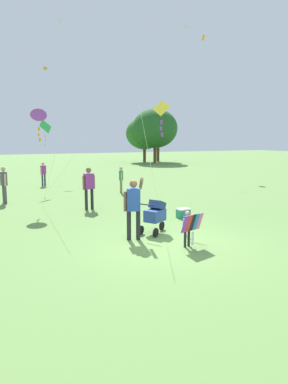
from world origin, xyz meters
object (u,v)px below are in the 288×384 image
(child_with_butterfly_kite, at_px, (188,225))
(cooler_box, at_px, (183,213))
(person_kid_running, at_px, (4,182))
(kite_green_novelty, at_px, (47,130))
(stroller, at_px, (155,214))
(person_red_shirt, at_px, (43,172))
(person_couple_left, at_px, (121,178))
(person_adult_flyer, at_px, (133,204))
(person_sitting_far, at_px, (89,185))
(kite_orange_delta, at_px, (39,116))
(kite_adult_black, at_px, (161,114))

(child_with_butterfly_kite, xyz_separation_m, cooler_box, (1.73, 3.08, -0.42))
(person_kid_running, relative_size, cooler_box, 3.67)
(kite_green_novelty, height_order, person_kid_running, kite_green_novelty)
(stroller, relative_size, person_red_shirt, 0.74)
(person_couple_left, distance_m, cooler_box, 6.46)
(person_adult_flyer, distance_m, person_couple_left, 8.74)
(person_sitting_far, bearing_deg, person_couple_left, 51.39)
(person_sitting_far, bearing_deg, kite_orange_delta, 138.17)
(kite_adult_black, height_order, person_couple_left, kite_adult_black)
(person_red_shirt, xyz_separation_m, person_sitting_far, (0.43, -8.25, 0.16))
(kite_orange_delta, distance_m, person_red_shirt, 7.50)
(person_red_shirt, bearing_deg, kite_green_novelty, -92.87)
(person_red_shirt, height_order, person_sitting_far, person_sitting_far)
(person_couple_left, height_order, person_kid_running, person_kid_running)
(kite_orange_delta, relative_size, person_red_shirt, 2.82)
(stroller, distance_m, person_red_shirt, 12.71)
(kite_green_novelty, xyz_separation_m, person_red_shirt, (0.12, 2.47, -2.50))
(kite_green_novelty, distance_m, person_sitting_far, 6.26)
(person_red_shirt, distance_m, person_sitting_far, 8.27)
(child_with_butterfly_kite, relative_size, person_red_shirt, 0.67)
(kite_adult_black, bearing_deg, kite_orange_delta, 132.73)
(person_adult_flyer, bearing_deg, kite_green_novelty, 92.42)
(stroller, bearing_deg, person_adult_flyer, -156.72)
(kite_adult_black, distance_m, cooler_box, 3.65)
(person_sitting_far, relative_size, person_kid_running, 1.05)
(kite_green_novelty, xyz_separation_m, person_sitting_far, (0.56, -5.78, -2.34))
(stroller, distance_m, kite_orange_delta, 7.08)
(kite_orange_delta, distance_m, person_kid_running, 3.49)
(kite_adult_black, distance_m, person_couple_left, 6.64)
(kite_adult_black, distance_m, kite_green_novelty, 8.62)
(kite_green_novelty, height_order, person_couple_left, kite_green_novelty)
(person_adult_flyer, bearing_deg, person_kid_running, 110.70)
(stroller, distance_m, person_couple_left, 8.12)
(child_with_butterfly_kite, height_order, person_sitting_far, person_sitting_far)
(kite_green_novelty, distance_m, person_couple_left, 4.77)
(stroller, bearing_deg, person_red_shirt, 95.50)
(stroller, xyz_separation_m, person_couple_left, (1.99, 7.87, 0.22))
(kite_adult_black, distance_m, person_red_shirt, 11.34)
(stroller, height_order, kite_green_novelty, kite_green_novelty)
(stroller, height_order, person_red_shirt, person_red_shirt)
(child_with_butterfly_kite, bearing_deg, person_sitting_far, 98.83)
(person_couple_left, bearing_deg, person_sitting_far, -128.61)
(stroller, relative_size, person_sitting_far, 0.63)
(stroller, xyz_separation_m, kite_green_novelty, (-1.34, 10.17, 2.75))
(person_adult_flyer, relative_size, kite_orange_delta, 0.44)
(kite_orange_delta, bearing_deg, person_kid_running, 133.21)
(person_sitting_far, xyz_separation_m, person_kid_running, (-3.03, 2.95, -0.04))
(kite_orange_delta, height_order, cooler_box, kite_orange_delta)
(person_sitting_far, bearing_deg, person_red_shirt, 93.00)
(cooler_box, bearing_deg, person_sitting_far, 132.13)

